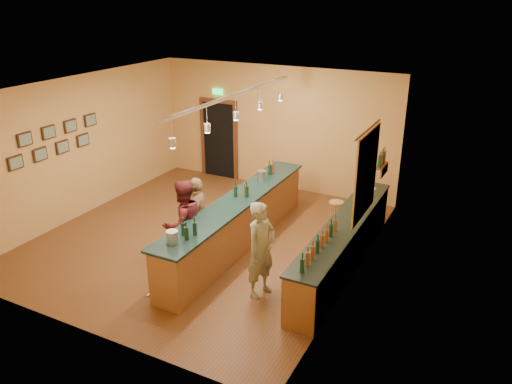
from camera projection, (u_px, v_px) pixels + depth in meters
The scene contains 17 objects.
floor at pixel (205, 238), 10.66m from camera, with size 7.00×7.00×0.00m, color brown.
ceiling at pixel (199, 88), 9.45m from camera, with size 6.50×7.00×0.02m, color silver.
wall_back at pixel (275, 128), 12.94m from camera, with size 6.50×0.02×3.20m, color tan.
wall_front at pixel (70, 239), 7.16m from camera, with size 6.50×0.02×3.20m, color tan.
wall_left at pixel (83, 146), 11.42m from camera, with size 0.02×7.00×3.20m, color tan.
wall_right at pixel (360, 195), 8.69m from camera, with size 0.02×7.00×3.20m, color tan.
doorway at pixel (219, 138), 13.82m from camera, with size 1.15×0.09×2.48m.
tapestry at pixel (366, 175), 8.93m from camera, with size 0.03×1.40×1.60m, color maroon.
bottle_shelf at pixel (382, 160), 10.26m from camera, with size 0.17×0.55×0.54m.
picture_grid at pixel (56, 140), 10.66m from camera, with size 0.06×2.20×0.70m, color #382111, non-canonical shape.
back_counter at pixel (343, 244), 9.37m from camera, with size 0.60×4.55×1.27m.
tasting_bar at pixel (237, 220), 10.09m from camera, with size 0.74×5.10×1.38m.
pendant_track at pixel (236, 103), 9.20m from camera, with size 0.11×4.60×0.50m.
bartender at pixel (261, 250), 8.40m from camera, with size 0.63×0.41×1.72m, color gray.
customer_a at pixel (183, 224), 9.32m from camera, with size 0.84×0.65×1.72m, color #59191E.
customer_b at pixel (198, 216), 9.74m from camera, with size 0.95×0.40×1.62m, color #997A51.
bar_stool at pixel (336, 208), 10.88m from camera, with size 0.32×0.32×0.65m.
Camera 1 is at (5.28, -7.98, 4.91)m, focal length 35.00 mm.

